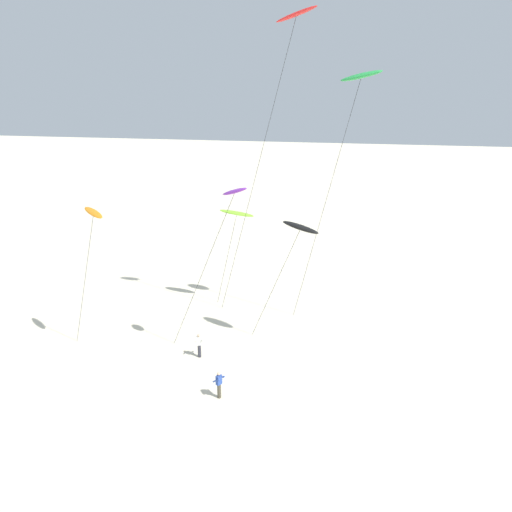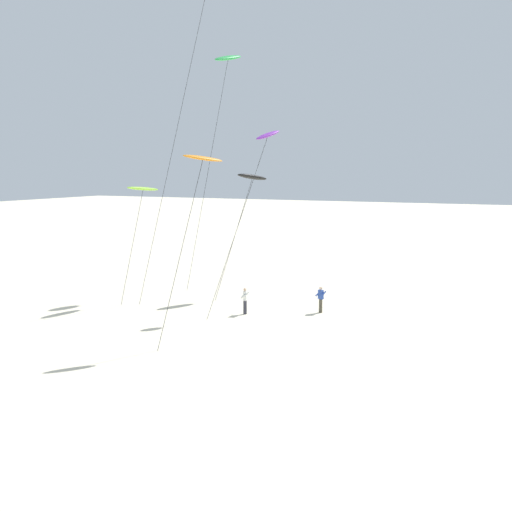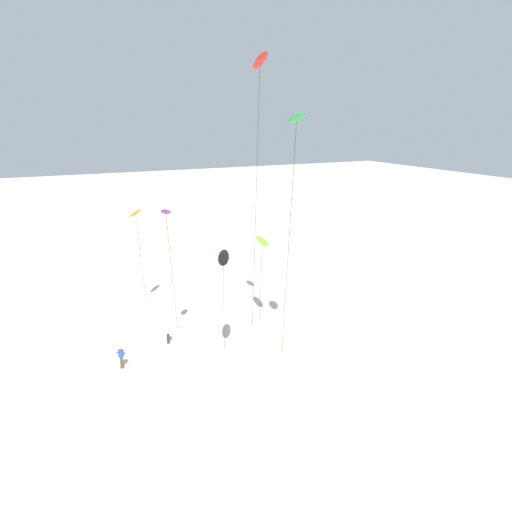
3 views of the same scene
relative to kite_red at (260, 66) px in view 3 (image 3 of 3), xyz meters
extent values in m
plane|color=beige|center=(-1.81, -14.70, -20.64)|extent=(260.00, 260.00, 0.00)
ellipsoid|color=red|center=(0.09, -0.03, 0.32)|extent=(2.73, 1.08, 1.05)
cylinder|color=#262626|center=(-2.75, 1.03, -10.21)|extent=(5.70, 2.15, 20.88)
ellipsoid|color=black|center=(1.04, -3.19, -12.16)|extent=(2.69, 1.78, 0.73)
cylinder|color=#262626|center=(-0.64, -2.57, -16.47)|extent=(3.38, 1.28, 8.37)
ellipsoid|color=green|center=(4.17, 0.37, -3.21)|extent=(2.84, 1.66, 1.02)
cylinder|color=#262626|center=(2.18, 1.12, -11.99)|extent=(4.03, 1.52, 17.32)
ellipsoid|color=orange|center=(-11.23, -6.28, -11.04)|extent=(2.06, 1.77, 0.56)
cylinder|color=#262626|center=(-12.67, -5.74, -15.88)|extent=(2.91, 1.11, 9.54)
ellipsoid|color=purple|center=(-2.49, -6.00, -9.44)|extent=(1.91, 1.39, 0.86)
cylinder|color=#262626|center=(-4.93, -5.09, -15.09)|extent=(4.90, 1.85, 11.12)
ellipsoid|color=#8CD833|center=(-4.37, 2.42, -12.92)|extent=(2.88, 1.22, 0.44)
cylinder|color=#262626|center=(-5.30, 2.76, -16.83)|extent=(1.88, 0.72, 7.64)
cylinder|color=#4C4738|center=(-2.65, -9.79, -20.20)|extent=(0.22, 0.22, 0.88)
cube|color=#2D4CA5|center=(-2.65, -9.79, -19.47)|extent=(0.34, 0.39, 0.58)
sphere|color=beige|center=(-2.65, -9.79, -19.07)|extent=(0.20, 0.20, 0.20)
cylinder|color=#2D4CA5|center=(-2.75, -9.98, -19.42)|extent=(0.48, 0.32, 0.39)
cylinder|color=#2D4CA5|center=(-2.54, -9.59, -19.42)|extent=(0.48, 0.32, 0.39)
cylinder|color=#33333D|center=(-5.09, -5.64, -20.20)|extent=(0.22, 0.22, 0.88)
cube|color=white|center=(-5.09, -5.64, -19.47)|extent=(0.39, 0.30, 0.58)
sphere|color=beige|center=(-5.09, -5.64, -19.07)|extent=(0.20, 0.20, 0.20)
cylinder|color=white|center=(-5.29, -5.71, -19.42)|extent=(0.25, 0.50, 0.39)
cylinder|color=white|center=(-4.88, -5.56, -19.42)|extent=(0.25, 0.50, 0.39)
camera|label=1|loc=(4.20, -33.92, -3.39)|focal=35.91mm
camera|label=2|loc=(-39.60, -22.80, -11.55)|focal=44.02mm
camera|label=3|loc=(29.97, -14.82, -3.10)|focal=34.10mm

